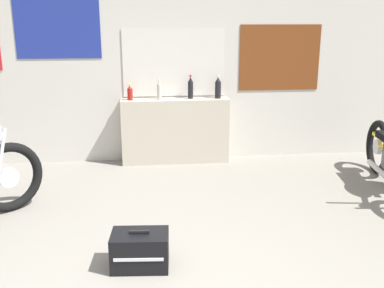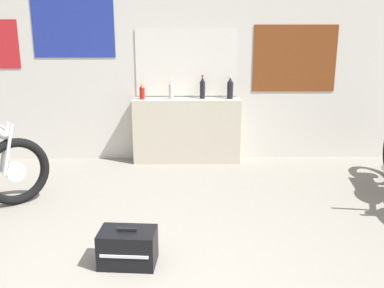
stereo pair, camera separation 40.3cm
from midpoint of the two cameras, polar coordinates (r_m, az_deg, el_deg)
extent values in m
cube|color=beige|center=(6.06, -7.94, 10.89)|extent=(10.00, 0.06, 2.80)
cube|color=silver|center=(6.04, -4.28, 10.25)|extent=(1.28, 0.01, 0.82)
cube|color=beige|center=(6.03, -4.28, 10.24)|extent=(1.34, 0.01, 0.88)
cube|color=brown|center=(6.25, 9.25, 10.75)|extent=(1.11, 0.01, 0.87)
cube|color=navy|center=(6.13, -18.58, 13.76)|extent=(1.06, 0.01, 0.75)
cube|color=#B7AD99|center=(6.04, -4.05, 1.67)|extent=(1.43, 0.28, 0.86)
cylinder|color=maroon|center=(5.94, -9.82, 6.23)|extent=(0.07, 0.07, 0.15)
cone|color=maroon|center=(5.92, -9.87, 7.15)|extent=(0.06, 0.06, 0.04)
cylinder|color=gold|center=(5.92, -9.88, 7.43)|extent=(0.03, 0.03, 0.02)
cylinder|color=#B7B2A8|center=(5.93, -6.13, 6.56)|extent=(0.06, 0.06, 0.19)
cone|color=#B7B2A8|center=(5.91, -6.17, 7.74)|extent=(0.05, 0.05, 0.05)
cylinder|color=silver|center=(5.91, -6.18, 8.10)|extent=(0.02, 0.02, 0.02)
cylinder|color=black|center=(5.97, -2.14, 6.85)|extent=(0.07, 0.07, 0.22)
cone|color=black|center=(5.95, -2.15, 8.21)|extent=(0.06, 0.06, 0.06)
cylinder|color=red|center=(5.94, -2.16, 8.63)|extent=(0.03, 0.03, 0.02)
cylinder|color=black|center=(5.99, 1.38, 6.86)|extent=(0.08, 0.08, 0.22)
cone|color=black|center=(5.97, 1.38, 8.20)|extent=(0.07, 0.07, 0.06)
cylinder|color=silver|center=(5.96, 1.39, 8.60)|extent=(0.03, 0.03, 0.02)
torus|color=black|center=(4.93, -24.49, -3.92)|extent=(0.62, 0.52, 0.72)
cylinder|color=silver|center=(4.93, -24.49, -3.92)|extent=(0.20, 0.18, 0.20)
cylinder|color=silver|center=(4.78, -25.33, -1.29)|extent=(0.15, 0.13, 0.52)
torus|color=black|center=(6.01, 20.81, -0.37)|extent=(0.18, 0.68, 0.67)
cylinder|color=silver|center=(6.01, 20.81, -0.37)|extent=(0.09, 0.19, 0.19)
cube|color=yellow|center=(5.89, 21.20, 0.92)|extent=(0.18, 0.29, 0.04)
cylinder|color=silver|center=(5.54, 20.93, -3.33)|extent=(0.17, 0.74, 0.06)
cube|color=black|center=(3.65, -9.85, -13.21)|extent=(0.47, 0.32, 0.29)
cube|color=silver|center=(3.52, -10.19, -14.35)|extent=(0.38, 0.04, 0.02)
cube|color=black|center=(3.58, -9.97, -10.99)|extent=(0.16, 0.04, 0.02)
camera|label=1|loc=(0.20, -92.62, -0.74)|focal=42.00mm
camera|label=2|loc=(0.20, 87.38, 0.74)|focal=42.00mm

